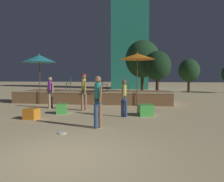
# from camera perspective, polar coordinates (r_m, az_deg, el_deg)

# --- Properties ---
(ground_plane) EXTENTS (120.00, 120.00, 0.00)m
(ground_plane) POSITION_cam_1_polar(r_m,az_deg,el_deg) (5.15, -12.84, -16.46)
(ground_plane) COLOR #D1B784
(wooden_deck) EXTENTS (10.27, 3.20, 0.82)m
(wooden_deck) POSITION_cam_1_polar(r_m,az_deg,el_deg) (15.10, -4.71, -1.46)
(wooden_deck) COLOR olive
(wooden_deck) RESTS_ON ground
(patio_umbrella_0) EXTENTS (2.11, 2.11, 3.19)m
(patio_umbrella_0) POSITION_cam_1_polar(r_m,az_deg,el_deg) (13.06, 6.62, 8.93)
(patio_umbrella_0) COLOR brown
(patio_umbrella_0) RESTS_ON ground
(patio_umbrella_1) EXTENTS (2.08, 2.08, 3.19)m
(patio_umbrella_1) POSITION_cam_1_polar(r_m,az_deg,el_deg) (14.56, -18.47, 8.02)
(patio_umbrella_1) COLOR brown
(patio_umbrella_1) RESTS_ON ground
(cube_seat_0) EXTENTS (0.55, 0.55, 0.44)m
(cube_seat_0) POSITION_cam_1_polar(r_m,az_deg,el_deg) (9.71, -20.29, -5.59)
(cube_seat_0) COLOR orange
(cube_seat_0) RESTS_ON ground
(cube_seat_1) EXTENTS (0.77, 0.77, 0.50)m
(cube_seat_1) POSITION_cam_1_polar(r_m,az_deg,el_deg) (10.03, 8.70, -4.92)
(cube_seat_1) COLOR #4CC651
(cube_seat_1) RESTS_ON ground
(cube_seat_2) EXTENTS (0.58, 0.58, 0.47)m
(cube_seat_2) POSITION_cam_1_polar(r_m,az_deg,el_deg) (10.70, -13.02, -4.51)
(cube_seat_2) COLOR #4CC651
(cube_seat_2) RESTS_ON ground
(person_1) EXTENTS (0.50, 0.29, 1.73)m
(person_1) POSITION_cam_1_polar(r_m,az_deg,el_deg) (12.55, -15.83, -0.07)
(person_1) COLOR #3F3F47
(person_1) RESTS_ON ground
(person_2) EXTENTS (0.36, 0.52, 1.89)m
(person_2) POSITION_cam_1_polar(r_m,az_deg,el_deg) (11.34, -7.38, 0.43)
(person_2) COLOR #997051
(person_2) RESTS_ON ground
(person_3) EXTENTS (0.38, 0.41, 1.79)m
(person_3) POSITION_cam_1_polar(r_m,az_deg,el_deg) (7.45, -3.70, -2.24)
(person_3) COLOR #2D4C7F
(person_3) RESTS_ON ground
(person_4) EXTENTS (0.28, 0.46, 1.62)m
(person_4) POSITION_cam_1_polar(r_m,az_deg,el_deg) (9.52, 3.19, -1.69)
(person_4) COLOR #2D4C7F
(person_4) RESTS_ON ground
(bistro_chair_0) EXTENTS (0.40, 0.40, 0.90)m
(bistro_chair_0) POSITION_cam_1_polar(r_m,az_deg,el_deg) (15.29, 3.64, 2.34)
(bistro_chair_0) COLOR #47474C
(bistro_chair_0) RESTS_ON wooden_deck
(bistro_chair_1) EXTENTS (0.42, 0.41, 0.90)m
(bistro_chair_1) POSITION_cam_1_polar(r_m,az_deg,el_deg) (13.97, -2.30, 2.19)
(bistro_chair_1) COLOR #47474C
(bistro_chair_1) RESTS_ON wooden_deck
(bistro_chair_2) EXTENTS (0.42, 0.41, 0.90)m
(bistro_chair_2) POSITION_cam_1_polar(r_m,az_deg,el_deg) (16.25, -11.01, 2.37)
(bistro_chair_2) COLOR #1E4C47
(bistro_chair_2) RESTS_ON wooden_deck
(frisbee_disc) EXTENTS (0.26, 0.26, 0.03)m
(frisbee_disc) POSITION_cam_1_polar(r_m,az_deg,el_deg) (7.08, -12.90, -10.64)
(frisbee_disc) COLOR white
(frisbee_disc) RESTS_ON ground
(background_tree_0) EXTENTS (2.33, 2.33, 3.96)m
(background_tree_0) POSITION_cam_1_polar(r_m,az_deg,el_deg) (19.58, 11.81, 6.42)
(background_tree_0) COLOR #3D2B1C
(background_tree_0) RESTS_ON ground
(background_tree_2) EXTENTS (3.25, 3.25, 5.19)m
(background_tree_2) POSITION_cam_1_polar(r_m,az_deg,el_deg) (21.19, 7.99, 8.25)
(background_tree_2) COLOR #3D2B1C
(background_tree_2) RESTS_ON ground
(background_tree_3) EXTENTS (2.25, 2.25, 3.63)m
(background_tree_3) POSITION_cam_1_polar(r_m,az_deg,el_deg) (25.15, 19.48, 5.07)
(background_tree_3) COLOR #3D2B1C
(background_tree_3) RESTS_ON ground
(distant_building) EXTENTS (5.01, 4.00, 15.33)m
(distant_building) POSITION_cam_1_polar(r_m,az_deg,el_deg) (31.81, 4.87, 14.57)
(distant_building) COLOR teal
(distant_building) RESTS_ON ground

